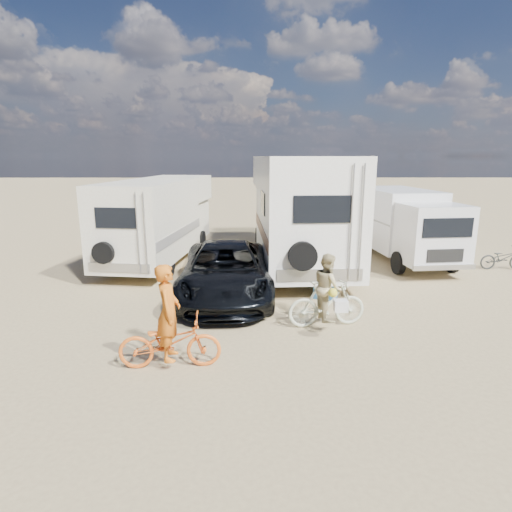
{
  "coord_description": "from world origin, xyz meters",
  "views": [
    {
      "loc": [
        -1.92,
        -8.57,
        3.82
      ],
      "look_at": [
        -1.85,
        2.09,
        1.3
      ],
      "focal_mm": 29.62,
      "sensor_mm": 36.0,
      "label": 1
    }
  ],
  "objects_px": {
    "cooler": "(326,289)",
    "crate": "(334,289)",
    "rv_left": "(160,220)",
    "bike_woman": "(327,304)",
    "dark_suv": "(226,271)",
    "bike_man": "(170,342)",
    "box_truck": "(405,227)",
    "bike_parked": "(503,258)",
    "rv_main": "(297,211)",
    "rider_man": "(169,322)",
    "rider_woman": "(327,294)"
  },
  "relations": [
    {
      "from": "cooler",
      "to": "crate",
      "type": "distance_m",
      "value": 0.4
    },
    {
      "from": "rv_left",
      "to": "bike_woman",
      "type": "bearing_deg",
      "value": -44.57
    },
    {
      "from": "dark_suv",
      "to": "bike_man",
      "type": "distance_m",
      "value": 4.18
    },
    {
      "from": "box_truck",
      "to": "bike_man",
      "type": "height_order",
      "value": "box_truck"
    },
    {
      "from": "rv_left",
      "to": "dark_suv",
      "type": "bearing_deg",
      "value": -50.95
    },
    {
      "from": "box_truck",
      "to": "bike_man",
      "type": "distance_m",
      "value": 10.81
    },
    {
      "from": "rv_left",
      "to": "bike_parked",
      "type": "xyz_separation_m",
      "value": [
        12.08,
        -1.55,
        -1.1
      ]
    },
    {
      "from": "rv_main",
      "to": "cooler",
      "type": "bearing_deg",
      "value": -86.31
    },
    {
      "from": "dark_suv",
      "to": "rider_man",
      "type": "relative_size",
      "value": 2.93
    },
    {
      "from": "rv_main",
      "to": "rider_woman",
      "type": "distance_m",
      "value": 6.09
    },
    {
      "from": "rider_woman",
      "to": "cooler",
      "type": "distance_m",
      "value": 2.08
    },
    {
      "from": "rider_man",
      "to": "crate",
      "type": "bearing_deg",
      "value": -46.67
    },
    {
      "from": "bike_woman",
      "to": "cooler",
      "type": "xyz_separation_m",
      "value": [
        0.32,
        1.99,
        -0.3
      ]
    },
    {
      "from": "bike_woman",
      "to": "bike_man",
      "type": "bearing_deg",
      "value": 111.52
    },
    {
      "from": "rv_left",
      "to": "crate",
      "type": "height_order",
      "value": "rv_left"
    },
    {
      "from": "rv_main",
      "to": "bike_parked",
      "type": "bearing_deg",
      "value": -10.75
    },
    {
      "from": "bike_man",
      "to": "cooler",
      "type": "height_order",
      "value": "bike_man"
    },
    {
      "from": "bike_man",
      "to": "cooler",
      "type": "relative_size",
      "value": 3.11
    },
    {
      "from": "bike_parked",
      "to": "cooler",
      "type": "distance_m",
      "value": 7.25
    },
    {
      "from": "rv_left",
      "to": "cooler",
      "type": "relative_size",
      "value": 12.21
    },
    {
      "from": "rv_main",
      "to": "crate",
      "type": "height_order",
      "value": "rv_main"
    },
    {
      "from": "dark_suv",
      "to": "crate",
      "type": "xyz_separation_m",
      "value": [
        3.05,
        0.08,
        -0.56
      ]
    },
    {
      "from": "rv_main",
      "to": "crate",
      "type": "relative_size",
      "value": 19.95
    },
    {
      "from": "dark_suv",
      "to": "cooler",
      "type": "bearing_deg",
      "value": -6.19
    },
    {
      "from": "rv_main",
      "to": "dark_suv",
      "type": "relative_size",
      "value": 1.65
    },
    {
      "from": "bike_man",
      "to": "rider_woman",
      "type": "bearing_deg",
      "value": -63.46
    },
    {
      "from": "dark_suv",
      "to": "box_truck",
      "type": "bearing_deg",
      "value": 29.94
    },
    {
      "from": "rider_man",
      "to": "crate",
      "type": "distance_m",
      "value": 5.71
    },
    {
      "from": "rv_left",
      "to": "rider_woman",
      "type": "height_order",
      "value": "rv_left"
    },
    {
      "from": "dark_suv",
      "to": "crate",
      "type": "relative_size",
      "value": 12.06
    },
    {
      "from": "dark_suv",
      "to": "bike_woman",
      "type": "relative_size",
      "value": 2.91
    },
    {
      "from": "crate",
      "to": "rider_man",
      "type": "bearing_deg",
      "value": -132.42
    },
    {
      "from": "rv_left",
      "to": "rv_main",
      "type": "bearing_deg",
      "value": 0.97
    },
    {
      "from": "rv_left",
      "to": "cooler",
      "type": "xyz_separation_m",
      "value": [
        5.47,
        -4.53,
        -1.26
      ]
    },
    {
      "from": "rv_main",
      "to": "dark_suv",
      "type": "xyz_separation_m",
      "value": [
        -2.33,
        -3.8,
        -1.18
      ]
    },
    {
      "from": "rv_left",
      "to": "dark_suv",
      "type": "xyz_separation_m",
      "value": [
        2.7,
        -4.34,
        -0.77
      ]
    },
    {
      "from": "bike_woman",
      "to": "bike_parked",
      "type": "height_order",
      "value": "bike_woman"
    },
    {
      "from": "bike_woman",
      "to": "rider_man",
      "type": "bearing_deg",
      "value": 111.52
    },
    {
      "from": "rv_main",
      "to": "rv_left",
      "type": "relative_size",
      "value": 1.18
    },
    {
      "from": "rv_main",
      "to": "rider_man",
      "type": "bearing_deg",
      "value": -114.04
    },
    {
      "from": "rider_woman",
      "to": "bike_man",
      "type": "bearing_deg",
      "value": 111.52
    },
    {
      "from": "rv_left",
      "to": "box_truck",
      "type": "xyz_separation_m",
      "value": [
        9.05,
        -0.35,
        -0.19
      ]
    },
    {
      "from": "rider_woman",
      "to": "crate",
      "type": "distance_m",
      "value": 2.42
    },
    {
      "from": "bike_man",
      "to": "crate",
      "type": "relative_size",
      "value": 4.3
    },
    {
      "from": "bike_woman",
      "to": "rider_man",
      "type": "relative_size",
      "value": 1.01
    },
    {
      "from": "cooler",
      "to": "bike_woman",
      "type": "bearing_deg",
      "value": -75.58
    },
    {
      "from": "bike_woman",
      "to": "bike_parked",
      "type": "xyz_separation_m",
      "value": [
        6.93,
        4.97,
        -0.14
      ]
    },
    {
      "from": "rv_main",
      "to": "bike_woman",
      "type": "bearing_deg",
      "value": -91.49
    },
    {
      "from": "bike_woman",
      "to": "crate",
      "type": "height_order",
      "value": "bike_woman"
    },
    {
      "from": "rv_main",
      "to": "rv_left",
      "type": "height_order",
      "value": "rv_main"
    }
  ]
}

